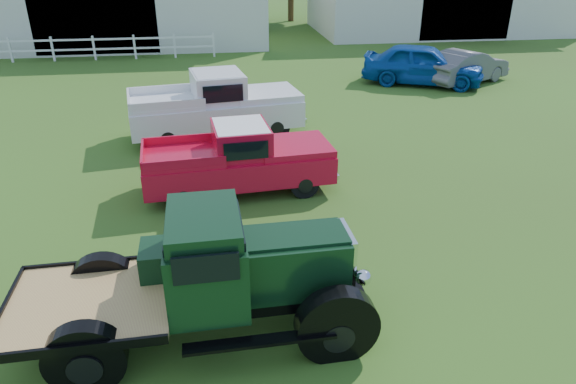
{
  "coord_description": "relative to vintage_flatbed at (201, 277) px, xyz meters",
  "views": [
    {
      "loc": [
        -1.07,
        -7.6,
        5.37
      ],
      "look_at": [
        0.2,
        1.2,
        1.05
      ],
      "focal_mm": 32.0,
      "sensor_mm": 36.0,
      "label": 1
    }
  ],
  "objects": [
    {
      "name": "ground",
      "position": [
        1.45,
        1.35,
        -1.02
      ],
      "size": [
        120.0,
        120.0,
        0.0
      ],
      "primitive_type": "plane",
      "color": "#39531C"
    },
    {
      "name": "fence_rail",
      "position": [
        -6.55,
        21.35,
        -0.42
      ],
      "size": [
        14.2,
        0.16,
        1.2
      ],
      "primitive_type": null,
      "color": "white",
      "rests_on": "ground"
    },
    {
      "name": "vintage_flatbed",
      "position": [
        0.0,
        0.0,
        0.0
      ],
      "size": [
        5.23,
        2.2,
        2.05
      ],
      "primitive_type": null,
      "rotation": [
        0.0,
        0.0,
        0.03
      ],
      "color": "black",
      "rests_on": "ground"
    },
    {
      "name": "red_pickup",
      "position": [
        0.81,
        4.96,
        -0.19
      ],
      "size": [
        4.69,
        2.14,
        1.66
      ],
      "primitive_type": null,
      "rotation": [
        0.0,
        0.0,
        0.09
      ],
      "color": "red",
      "rests_on": "ground"
    },
    {
      "name": "white_pickup",
      "position": [
        0.36,
        8.91,
        -0.06
      ],
      "size": [
        5.5,
        2.8,
        1.93
      ],
      "primitive_type": null,
      "rotation": [
        0.0,
        0.0,
        0.15
      ],
      "color": "silver",
      "rests_on": "ground"
    },
    {
      "name": "misc_car_blue",
      "position": [
        9.0,
        14.22,
        -0.19
      ],
      "size": [
        5.28,
        3.83,
        1.67
      ],
      "primitive_type": "imported",
      "rotation": [
        0.0,
        0.0,
        1.14
      ],
      "color": "#0C4196",
      "rests_on": "ground"
    },
    {
      "name": "misc_car_grey",
      "position": [
        10.91,
        14.17,
        -0.34
      ],
      "size": [
        4.37,
        3.25,
        1.38
      ],
      "primitive_type": "imported",
      "rotation": [
        0.0,
        0.0,
        2.06
      ],
      "color": "#57575A",
      "rests_on": "ground"
    }
  ]
}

